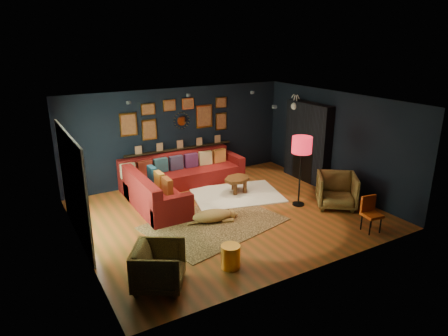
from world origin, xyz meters
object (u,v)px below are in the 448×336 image
armchair_left (159,265)px  gold_stool (231,257)px  floor_lamp (302,148)px  pouf (159,198)px  orange_chair (370,211)px  armchair_right (337,189)px  sectional (173,182)px  coffee_table (237,180)px  dog (212,214)px

armchair_left → gold_stool: armchair_left is taller
floor_lamp → pouf: bearing=150.0°
gold_stool → orange_chair: orange_chair is taller
armchair_right → gold_stool: bearing=-126.8°
armchair_left → orange_chair: size_ratio=1.07×
sectional → armchair_right: size_ratio=3.78×
coffee_table → armchair_left: bearing=-138.8°
sectional → armchair_left: (-1.80, -3.68, 0.08)m
pouf → floor_lamp: bearing=-30.0°
sectional → pouf: size_ratio=7.07×
coffee_table → armchair_right: (1.59, -1.94, 0.11)m
armchair_left → floor_lamp: size_ratio=0.47×
orange_chair → floor_lamp: floor_lamp is taller
armchair_right → dog: armchair_right is taller
armchair_left → orange_chair: (4.57, -0.32, 0.04)m
pouf → armchair_right: bearing=-31.3°
dog → floor_lamp: bearing=8.2°
coffee_table → armchair_right: 2.51m
gold_stool → dog: size_ratio=0.36×
pouf → dog: 1.64m
armchair_left → floor_lamp: floor_lamp is taller
armchair_left → gold_stool: (1.30, -0.10, -0.19)m
orange_chair → floor_lamp: 2.08m
sectional → gold_stool: bearing=-97.6°
floor_lamp → orange_chair: bearing=-76.6°
pouf → dog: (0.68, -1.49, 0.02)m
gold_stool → floor_lamp: 3.47m
sectional → orange_chair: size_ratio=4.49×
sectional → orange_chair: 4.87m
armchair_right → armchair_left: bearing=-132.0°
coffee_table → armchair_left: (-3.28, -2.87, 0.06)m
coffee_table → orange_chair: 3.44m
dog → coffee_table: bearing=54.3°
gold_stool → dog: (0.58, 1.76, -0.01)m
armchair_left → floor_lamp: bearing=-39.1°
sectional → coffee_table: bearing=-28.7°
sectional → gold_stool: size_ratio=7.84×
sectional → armchair_right: (3.06, -2.75, 0.13)m
coffee_table → armchair_right: armchair_right is taller
sectional → armchair_left: bearing=-116.1°
sectional → dog: bearing=-87.7°
coffee_table → pouf: bearing=172.0°
armchair_right → floor_lamp: (-0.71, 0.52, 0.99)m
armchair_left → gold_stool: 1.32m
orange_chair → sectional: bearing=133.4°
armchair_left → floor_lamp: 4.52m
coffee_table → armchair_left: 4.35m
dog → pouf: bearing=128.0°
armchair_left → gold_stool: bearing=-62.6°
coffee_table → orange_chair: bearing=-67.9°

